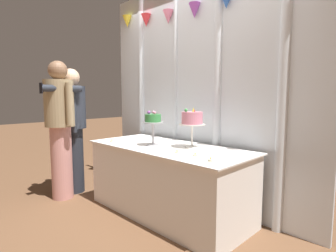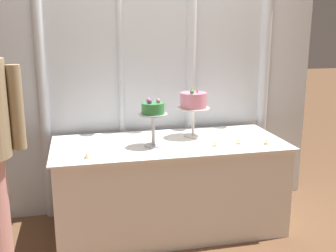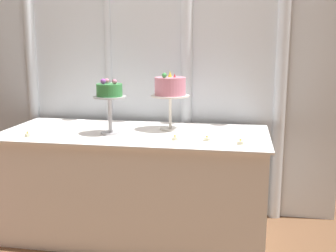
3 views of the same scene
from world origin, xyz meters
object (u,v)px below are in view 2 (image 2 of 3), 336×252
Objects in this scene: tealight_near_right at (238,143)px; tealight_far_right at (266,143)px; tealight_near_left at (215,145)px; cake_display_nearleft at (153,112)px; cake_display_nearright at (193,103)px; cake_table at (169,186)px; tealight_far_left at (87,157)px.

tealight_far_right is (0.22, -0.06, 0.00)m from tealight_near_right.
cake_display_nearleft is at bearing 166.10° from tealight_near_left.
cake_display_nearleft is at bearing -151.91° from cake_display_nearright.
cake_display_nearright is at bearing 144.34° from tealight_far_right.
tealight_near_right is at bearing -18.34° from cake_table.
tealight_far_left is 0.93× the size of tealight_far_right.
tealight_near_left is 0.21m from tealight_near_right.
cake_table is at bearing -151.94° from cake_display_nearright.
cake_display_nearright is 9.65× the size of tealight_near_right.
cake_table is 0.68m from cake_display_nearleft.
tealight_near_left and tealight_far_right have the same top height.
cake_display_nearright is at bearing 23.63° from tealight_far_left.
cake_display_nearleft is 10.22× the size of tealight_near_left.
tealight_far_right is (0.42, -0.04, -0.00)m from tealight_near_left.
cake_table is at bearing 28.14° from cake_display_nearleft.
cake_display_nearleft is 0.74m from tealight_near_right.
tealight_far_left is (-0.68, -0.27, 0.40)m from cake_table.
cake_display_nearright is (0.39, 0.21, 0.02)m from cake_display_nearleft.
cake_display_nearright reaches higher than tealight_near_right.
cake_table is 4.89× the size of cake_display_nearleft.
tealight_near_right is 0.22m from tealight_far_right.
tealight_near_right is at bearing -45.96° from cake_display_nearright.
cake_display_nearleft is at bearing 171.90° from tealight_near_right.
tealight_far_left reaches higher than cake_table.
tealight_near_left is at bearing -75.06° from cake_display_nearright.
cake_display_nearleft is at bearing 169.99° from tealight_far_right.
cake_display_nearright reaches higher than cake_display_nearleft.
tealight_far_right is (0.90, -0.16, -0.26)m from cake_display_nearleft.
tealight_far_left reaches higher than tealight_near_left.
tealight_far_left is at bearing -159.89° from cake_display_nearleft.
tealight_far_right is at bearing -5.52° from tealight_near_left.
tealight_near_right is at bearing -8.10° from cake_display_nearleft.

